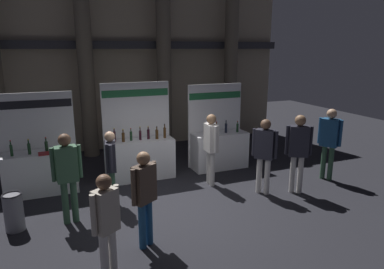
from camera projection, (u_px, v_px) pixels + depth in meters
ground_plane at (178, 209)px, 7.25m from camera, size 24.00×24.00×0.00m
hall_colonnade at (123, 58)px, 11.16m from camera, size 11.16×1.04×6.11m
exhibitor_booth_0 at (41, 168)px, 7.98m from camera, size 1.64×0.69×2.29m
exhibitor_booth_1 at (141, 155)px, 8.89m from camera, size 1.74×0.66×2.43m
exhibitor_booth_2 at (219, 147)px, 9.67m from camera, size 1.60×0.66×2.31m
trash_bin at (14, 212)px, 6.35m from camera, size 0.34×0.34×0.71m
visitor_0 at (106, 220)px, 4.82m from camera, size 0.43×0.36×1.62m
visitor_1 at (330, 137)px, 8.66m from camera, size 0.42×0.52×1.82m
visitor_2 at (264, 150)px, 7.82m from camera, size 0.43×0.46×1.74m
visitor_3 at (145, 192)px, 5.68m from camera, size 0.49×0.38×1.66m
visitor_4 at (211, 143)px, 8.34m from camera, size 0.24×0.55×1.75m
visitor_5 at (111, 162)px, 7.27m from camera, size 0.27×0.58×1.61m
visitor_6 at (67, 170)px, 6.46m from camera, size 0.55×0.28×1.76m
visitor_7 at (298, 146)px, 7.84m from camera, size 0.52×0.42×1.83m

